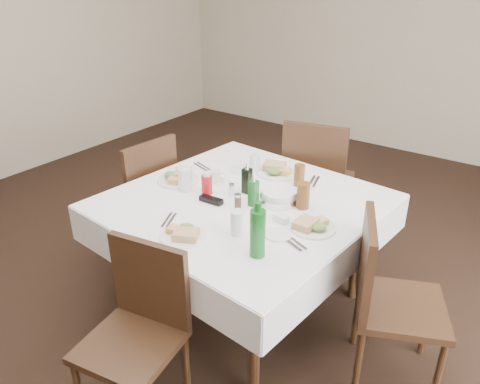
{
  "coord_description": "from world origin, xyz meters",
  "views": [
    {
      "loc": [
        1.64,
        -1.96,
        2.04
      ],
      "look_at": [
        0.17,
        0.09,
        0.8
      ],
      "focal_mm": 35.0,
      "sensor_mm": 36.0,
      "label": 1
    }
  ],
  "objects": [
    {
      "name": "green_bottle",
      "position": [
        0.6,
        -0.37,
        0.89
      ],
      "size": [
        0.08,
        0.08,
        0.29
      ],
      "color": "#175A1E",
      "rests_on": "dining_table"
    },
    {
      "name": "cutlery_w",
      "position": [
        -0.32,
        0.31,
        0.77
      ],
      "size": [
        0.19,
        0.1,
        0.01
      ],
      "color": "silver",
      "rests_on": "dining_table"
    },
    {
      "name": "oil_cruet_dark",
      "position": [
        0.16,
        0.17,
        0.85
      ],
      "size": [
        0.05,
        0.05,
        0.2
      ],
      "color": "black",
      "rests_on": "dining_table"
    },
    {
      "name": "iced_tea_b",
      "position": [
        0.53,
        0.19,
        0.84
      ],
      "size": [
        0.07,
        0.07,
        0.16
      ],
      "color": "brown",
      "rests_on": "dining_table"
    },
    {
      "name": "water_e",
      "position": [
        0.52,
        0.25,
        0.82
      ],
      "size": [
        0.06,
        0.06,
        0.12
      ],
      "color": "silver",
      "rests_on": "dining_table"
    },
    {
      "name": "side_plate_b",
      "position": [
        0.58,
        -0.15,
        0.77
      ],
      "size": [
        0.15,
        0.15,
        0.01
      ],
      "color": "white",
      "rests_on": "dining_table"
    },
    {
      "name": "meal_east",
      "position": [
        0.7,
        0.01,
        0.78
      ],
      "size": [
        0.25,
        0.25,
        0.05
      ],
      "color": "white",
      "rests_on": "dining_table"
    },
    {
      "name": "side_plate_a",
      "position": [
        -0.07,
        0.42,
        0.77
      ],
      "size": [
        0.16,
        0.16,
        0.01
      ],
      "color": "white",
      "rests_on": "dining_table"
    },
    {
      "name": "dining_table",
      "position": [
        0.2,
        0.07,
        0.69
      ],
      "size": [
        1.58,
        1.58,
        0.76
      ],
      "color": "black",
      "rests_on": "ground"
    },
    {
      "name": "oil_cruet_green",
      "position": [
        0.29,
        0.05,
        0.85
      ],
      "size": [
        0.05,
        0.05,
        0.2
      ],
      "color": "#175A1E",
      "rests_on": "dining_table"
    },
    {
      "name": "meal_south",
      "position": [
        0.19,
        -0.45,
        0.78
      ],
      "size": [
        0.24,
        0.24,
        0.05
      ],
      "color": "white",
      "rests_on": "dining_table"
    },
    {
      "name": "coffee_mug",
      "position": [
        -0.09,
        0.17,
        0.8
      ],
      "size": [
        0.12,
        0.11,
        0.08
      ],
      "color": "white",
      "rests_on": "dining_table"
    },
    {
      "name": "water_w",
      "position": [
        -0.17,
        -0.03,
        0.84
      ],
      "size": [
        0.08,
        0.08,
        0.15
      ],
      "color": "silver",
      "rests_on": "dining_table"
    },
    {
      "name": "chair_east",
      "position": [
        1.12,
        0.01,
        0.53
      ],
      "size": [
        0.58,
        0.58,
        0.93
      ],
      "color": "black",
      "rests_on": "ground"
    },
    {
      "name": "room_shell",
      "position": [
        0.0,
        0.0,
        1.71
      ],
      "size": [
        6.04,
        7.04,
        2.8
      ],
      "color": "#C2B093",
      "rests_on": "ground"
    },
    {
      "name": "chair_south",
      "position": [
        0.25,
        -0.84,
        0.51
      ],
      "size": [
        0.49,
        0.49,
        0.89
      ],
      "color": "black",
      "rests_on": "ground"
    },
    {
      "name": "meal_west",
      "position": [
        -0.3,
        0.05,
        0.79
      ],
      "size": [
        0.27,
        0.27,
        0.06
      ],
      "color": "white",
      "rests_on": "dining_table"
    },
    {
      "name": "chair_north",
      "position": [
        0.2,
        1.05,
        0.58
      ],
      "size": [
        0.57,
        0.57,
        1.01
      ],
      "color": "black",
      "rests_on": "ground"
    },
    {
      "name": "ground_plane",
      "position": [
        0.0,
        0.0,
        0.0
      ],
      "size": [
        7.0,
        7.0,
        0.0
      ],
      "primitive_type": "plane",
      "color": "black"
    },
    {
      "name": "sunglasses",
      "position": [
        0.06,
        -0.06,
        0.78
      ],
      "size": [
        0.15,
        0.06,
        0.03
      ],
      "color": "black",
      "rests_on": "dining_table"
    },
    {
      "name": "water_n",
      "position": [
        0.02,
        0.46,
        0.82
      ],
      "size": [
        0.07,
        0.07,
        0.12
      ],
      "color": "silver",
      "rests_on": "dining_table"
    },
    {
      "name": "iced_tea_a",
      "position": [
        0.37,
        0.45,
        0.83
      ],
      "size": [
        0.07,
        0.07,
        0.14
      ],
      "color": "brown",
      "rests_on": "dining_table"
    },
    {
      "name": "ketchup_bottle",
      "position": [
        -0.03,
        0.01,
        0.83
      ],
      "size": [
        0.07,
        0.07,
        0.14
      ],
      "color": "red",
      "rests_on": "dining_table"
    },
    {
      "name": "bread_basket",
      "position": [
        0.39,
        0.17,
        0.8
      ],
      "size": [
        0.22,
        0.22,
        0.07
      ],
      "color": "silver",
      "rests_on": "dining_table"
    },
    {
      "name": "chair_west",
      "position": [
        -0.71,
        0.11,
        0.54
      ],
      "size": [
        0.48,
        0.48,
        0.95
      ],
      "color": "black",
      "rests_on": "ground"
    },
    {
      "name": "salt_shaker",
      "position": [
        0.11,
        0.08,
        0.8
      ],
      "size": [
        0.03,
        0.03,
        0.08
      ],
      "color": "white",
      "rests_on": "dining_table"
    },
    {
      "name": "cutlery_n",
      "position": [
        0.43,
        0.54,
        0.77
      ],
      "size": [
        0.09,
        0.19,
        0.01
      ],
      "color": "silver",
      "rests_on": "dining_table"
    },
    {
      "name": "water_s",
      "position": [
        0.4,
        -0.26,
        0.83
      ],
      "size": [
        0.07,
        0.07,
        0.14
      ],
      "color": "silver",
      "rests_on": "dining_table"
    },
    {
      "name": "cutlery_s",
      "position": [
        0.01,
        -0.37,
        0.77
      ],
      "size": [
        0.11,
        0.17,
        0.01
      ],
      "color": "silver",
      "rests_on": "dining_table"
    },
    {
      "name": "sugar_caddy",
      "position": [
        0.52,
        -0.02,
        0.78
      ],
      "size": [
        0.09,
        0.06,
        0.04
      ],
      "color": "white",
      "rests_on": "dining_table"
    },
    {
      "name": "meal_north",
      "position": [
        0.16,
        0.52,
        0.79
      ],
      "size": [
        0.27,
        0.27,
        0.06
      ],
      "color": "white",
      "rests_on": "dining_table"
    },
    {
      "name": "pepper_shaker",
      "position": [
        0.23,
        -0.03,
        0.81
      ],
      "size": [
        0.04,
        0.04,
        0.09
      ],
      "color": "#473026",
      "rests_on": "dining_table"
    },
    {
      "name": "cutlery_e",
      "position": [
        0.67,
        -0.17,
        0.77
      ],
      "size": [
        0.21,
        0.12,
        0.01
      ],
      "color": "silver",
      "rests_on": "dining_table"
    }
  ]
}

